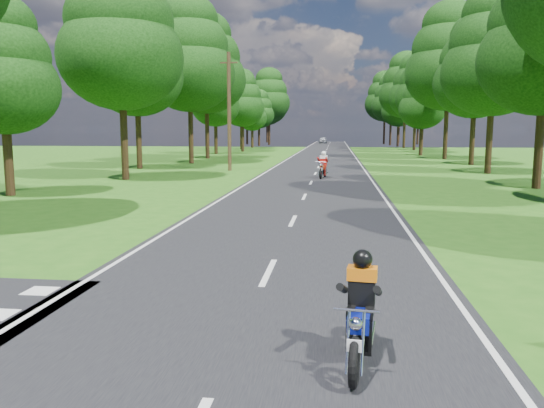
# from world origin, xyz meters

# --- Properties ---
(ground) EXTENTS (160.00, 160.00, 0.00)m
(ground) POSITION_xyz_m (0.00, 0.00, 0.00)
(ground) COLOR #265B14
(ground) RESTS_ON ground
(main_road) EXTENTS (7.00, 140.00, 0.02)m
(main_road) POSITION_xyz_m (0.00, 50.00, 0.01)
(main_road) COLOR black
(main_road) RESTS_ON ground
(road_markings) EXTENTS (7.40, 140.00, 0.01)m
(road_markings) POSITION_xyz_m (-0.14, 48.13, 0.02)
(road_markings) COLOR silver
(road_markings) RESTS_ON main_road
(treeline) EXTENTS (40.00, 115.35, 14.78)m
(treeline) POSITION_xyz_m (1.43, 60.06, 8.25)
(treeline) COLOR black
(treeline) RESTS_ON ground
(telegraph_pole) EXTENTS (1.20, 0.26, 8.00)m
(telegraph_pole) POSITION_xyz_m (-6.00, 28.00, 4.07)
(telegraph_pole) COLOR #382616
(telegraph_pole) RESTS_ON ground
(rider_near_blue) EXTENTS (0.74, 1.68, 1.35)m
(rider_near_blue) POSITION_xyz_m (1.61, -1.89, 0.70)
(rider_near_blue) COLOR #0D1993
(rider_near_blue) RESTS_ON main_road
(rider_far_red) EXTENTS (0.86, 1.94, 1.57)m
(rider_far_red) POSITION_xyz_m (0.55, 22.93, 0.80)
(rider_far_red) COLOR #B4280D
(rider_far_red) RESTS_ON main_road
(distant_car) EXTENTS (1.84, 3.95, 1.31)m
(distant_car) POSITION_xyz_m (-1.41, 103.83, 0.67)
(distant_car) COLOR silver
(distant_car) RESTS_ON main_road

